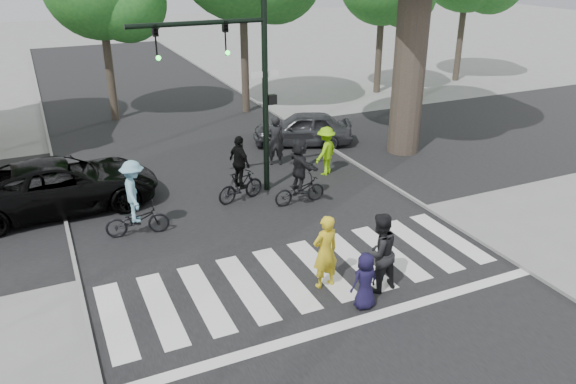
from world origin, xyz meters
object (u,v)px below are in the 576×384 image
object	(u,v)px
cyclist_left	(135,204)
car_suv	(62,185)
pedestrian_woman	(325,252)
cyclist_mid	(240,175)
cyclist_right	(300,175)
car_grey	(303,128)
traffic_signal	(239,73)
pedestrian_child	(365,281)
pedestrian_adult	(379,253)

from	to	relation	value
cyclist_left	car_suv	size ratio (longest dim) A/B	0.39
pedestrian_woman	cyclist_left	xyz separation A→B (m)	(-3.48, 4.43, 0.03)
cyclist_mid	cyclist_right	xyz separation A→B (m)	(1.59, -0.95, 0.08)
car_grey	traffic_signal	bearing A→B (deg)	-23.81
traffic_signal	pedestrian_woman	world-z (taller)	traffic_signal
traffic_signal	pedestrian_woman	bearing A→B (deg)	-91.38
pedestrian_woman	pedestrian_child	distance (m)	1.20
pedestrian_woman	cyclist_left	world-z (taller)	cyclist_left
car_suv	pedestrian_adult	bearing A→B (deg)	-142.76
cyclist_mid	pedestrian_adult	bearing A→B (deg)	-79.22
traffic_signal	cyclist_right	xyz separation A→B (m)	(1.35, -1.43, -2.95)
pedestrian_woman	pedestrian_adult	size ratio (longest dim) A/B	0.95
pedestrian_adult	cyclist_mid	distance (m)	6.13
traffic_signal	car_suv	bearing A→B (deg)	167.17
cyclist_left	car_suv	bearing A→B (deg)	122.54
pedestrian_woman	cyclist_left	bearing A→B (deg)	-58.12
traffic_signal	pedestrian_woman	distance (m)	6.60
car_suv	car_grey	distance (m)	9.59
car_grey	car_suv	bearing A→B (deg)	-51.89
cyclist_left	car_suv	distance (m)	3.17
pedestrian_child	cyclist_right	bearing A→B (deg)	-106.00
traffic_signal	pedestrian_adult	size ratio (longest dim) A/B	3.11
pedestrian_adult	cyclist_right	bearing A→B (deg)	-102.56
pedestrian_woman	pedestrian_adult	bearing A→B (deg)	143.21
cyclist_left	car_grey	world-z (taller)	cyclist_left
pedestrian_child	pedestrian_woman	bearing A→B (deg)	-75.15
pedestrian_woman	cyclist_right	bearing A→B (deg)	-114.83
cyclist_left	cyclist_mid	world-z (taller)	cyclist_left
cyclist_mid	car_grey	xyz separation A→B (m)	(4.19, 4.16, -0.20)
pedestrian_woman	pedestrian_adult	world-z (taller)	pedestrian_adult
cyclist_right	pedestrian_adult	bearing A→B (deg)	-95.03
car_suv	traffic_signal	bearing A→B (deg)	-104.51
pedestrian_child	cyclist_mid	xyz separation A→B (m)	(-0.49, 6.51, 0.21)
cyclist_mid	cyclist_right	bearing A→B (deg)	-30.87
pedestrian_child	pedestrian_adult	distance (m)	0.87
traffic_signal	car_grey	world-z (taller)	traffic_signal
traffic_signal	pedestrian_woman	size ratio (longest dim) A/B	3.29
pedestrian_woman	car_suv	xyz separation A→B (m)	(-5.18, 7.09, -0.13)
cyclist_left	traffic_signal	bearing A→B (deg)	21.90
pedestrian_woman	traffic_signal	bearing A→B (deg)	-97.64
pedestrian_woman	cyclist_mid	world-z (taller)	cyclist_mid
car_suv	car_grey	size ratio (longest dim) A/B	1.42
cyclist_mid	cyclist_right	size ratio (longest dim) A/B	1.00
cyclist_right	car_suv	size ratio (longest dim) A/B	0.38
pedestrian_child	cyclist_mid	bearing A→B (deg)	-90.47
cyclist_left	cyclist_right	size ratio (longest dim) A/B	1.02
pedestrian_adult	car_grey	bearing A→B (deg)	-114.15
traffic_signal	cyclist_right	size ratio (longest dim) A/B	2.82
pedestrian_child	cyclist_mid	world-z (taller)	cyclist_mid
pedestrian_woman	pedestrian_adult	distance (m)	1.22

